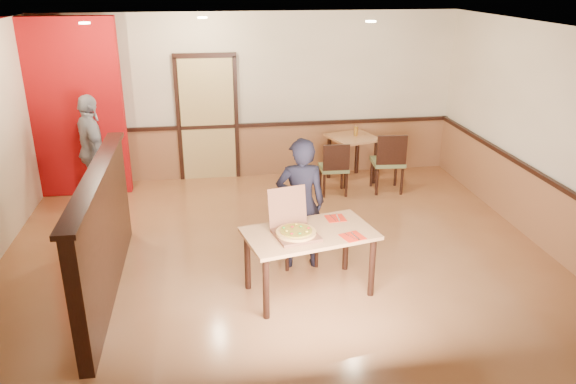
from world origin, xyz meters
The scene contains 26 objects.
floor centered at (0.00, 0.00, 0.00)m, with size 7.00×7.00×0.00m, color #B27145.
ceiling centered at (0.00, 0.00, 2.80)m, with size 7.00×7.00×0.00m, color black.
wall_back centered at (0.00, 3.50, 1.40)m, with size 7.00×7.00×0.00m, color #F5E3C0.
wall_right centered at (3.50, 0.00, 1.40)m, with size 7.00×7.00×0.00m, color #F5E3C0.
wainscot_back centered at (0.00, 3.47, 0.45)m, with size 7.00×0.04×0.90m, color #96603C.
chair_rail_back centered at (0.00, 3.45, 0.92)m, with size 7.00×0.06×0.06m, color black.
wainscot_right centered at (3.47, 0.00, 0.45)m, with size 0.04×7.00×0.90m, color #96603C.
chair_rail_right centered at (3.45, 0.00, 0.92)m, with size 0.06×7.00×0.06m, color black.
back_door centered at (-0.80, 3.46, 1.05)m, with size 0.90×0.06×2.10m, color #D8B86F.
booth_partition centered at (-2.00, -0.20, 0.74)m, with size 0.20×3.10×1.44m.
red_accent_panel centered at (-2.90, 3.00, 1.40)m, with size 1.60×0.20×2.78m, color #A50B0D.
spot_a centered at (-2.30, 1.80, 2.78)m, with size 0.14×0.14×0.02m, color #FFF6B2.
spot_b centered at (-0.80, 2.50, 2.78)m, with size 0.14×0.14×0.02m, color #FFF6B2.
spot_c centered at (1.40, 1.50, 2.78)m, with size 0.14×0.14×0.02m, color #FFF6B2.
main_table centered at (0.23, -0.54, 0.64)m, with size 1.54×1.09×0.75m.
diner_chair centered at (0.21, 0.24, 0.50)m, with size 0.50×0.50×0.91m.
side_chair_left centered at (1.17, 2.33, 0.48)m, with size 0.45×0.45×0.89m.
side_chair_right centered at (2.06, 2.32, 0.55)m, with size 0.53×0.53×1.00m.
side_table centered at (1.62, 2.95, 0.61)m, with size 0.93×0.93×0.79m.
diner centered at (0.24, 0.10, 0.82)m, with size 0.60×0.39×1.63m, color black.
passerby centered at (-2.55, 2.52, 0.86)m, with size 1.01×0.42×1.72m, color #929198.
pizza_box centered at (0.05, -0.58, 0.81)m, with size 0.54×0.60×0.46m.
pizza centered at (0.06, -0.63, 0.80)m, with size 0.43×0.43×0.03m, color #EBAB55.
napkin_near centered at (0.66, -0.73, 0.75)m, with size 0.28×0.28×0.01m.
napkin_far centered at (0.59, -0.23, 0.75)m, with size 0.23×0.23×0.01m.
condiment centered at (1.68, 2.99, 0.87)m, with size 0.06×0.06×0.16m, color brown.
Camera 1 is at (-0.82, -5.97, 3.40)m, focal length 35.00 mm.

